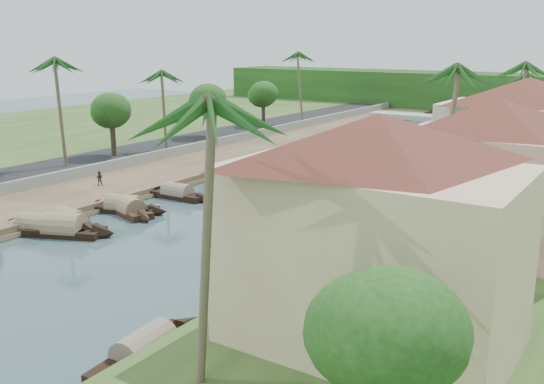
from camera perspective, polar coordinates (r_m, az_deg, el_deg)
The scene contains 37 objects.
ground at distance 40.91m, azimuth -14.81°, elevation -6.86°, with size 220.00×220.00×0.00m, color #384F55.
left_bank at distance 65.19m, azimuth -11.26°, elevation 1.49°, with size 10.00×180.00×0.80m, color brown.
right_bank at distance 48.17m, azimuth 20.06°, elevation -3.32°, with size 16.00×180.00×1.20m, color #2B471C.
road at distance 71.26m, azimuth -16.16°, elevation 2.51°, with size 8.00×180.00×1.40m, color black.
retaining_wall at distance 67.97m, azimuth -13.83°, elevation 2.68°, with size 0.40×180.00×1.10m, color gray.
treeline at distance 128.82m, azimuth 20.54°, elevation 8.60°, with size 120.00×14.00×8.00m.
bridge at distance 102.10m, azimuth 16.76°, elevation 6.40°, with size 28.00×4.00×2.40m.
building_near at distance 26.37m, azimuth 9.57°, elevation -3.56°, with size 14.85×14.85×10.20m.
building_mid at distance 40.93m, azimuth 20.04°, elevation 1.72°, with size 14.11×14.11×9.70m.
building_far at distance 54.60m, azimuth 22.58°, elevation 4.67°, with size 15.59×15.59×10.20m.
sampan_4 at distance 49.82m, azimuth -21.34°, elevation -3.10°, with size 7.59×3.59×2.13m.
sampan_5 at distance 48.38m, azimuth -18.90°, elevation -3.36°, with size 8.39×5.09×2.59m.
sampan_6 at distance 49.89m, azimuth -18.61°, elevation -2.83°, with size 8.22×2.50×2.40m.
sampan_7 at distance 53.35m, azimuth -13.76°, elevation -1.42°, with size 8.42×4.01×2.21m.
sampan_8 at distance 52.44m, azimuth -13.23°, elevation -1.65°, with size 7.31×3.75×2.21m.
sampan_9 at distance 57.05m, azimuth -8.90°, elevation -0.18°, with size 8.05×2.00×2.04m.
sampan_10 at distance 62.93m, azimuth -4.49°, elevation 1.29°, with size 7.99×3.89×2.17m.
sampan_11 at distance 64.37m, azimuth -3.57°, elevation 1.59°, with size 7.06×4.71×2.08m.
sampan_12 at distance 64.44m, azimuth -4.10°, elevation 1.58°, with size 7.39×2.82×1.79m.
sampan_13 at distance 68.38m, azimuth -1.54°, elevation 2.35°, with size 8.28×3.31×2.22m.
sampan_14 at distance 29.35m, azimuth -11.87°, elevation -14.46°, with size 2.28×8.68×2.09m.
sampan_15 at distance 40.09m, azimuth 1.38°, elevation -6.18°, with size 5.11×8.06×2.19m.
sampan_16 at distance 53.77m, azimuth 10.56°, elevation -1.13°, with size 2.69×9.43×2.26m.
canoe_2 at distance 62.05m, azimuth -4.27°, elevation 0.81°, with size 5.81×2.03×0.84m.
palm_0 at distance 21.63m, azimuth -7.18°, elevation 7.88°, with size 3.20×3.20×12.61m.
palm_1 at distance 34.27m, azimuth 10.76°, elevation 4.84°, with size 3.20×3.20×9.45m.
palm_2 at distance 46.75m, azimuth 16.27°, elevation 10.88°, with size 3.20×3.20×12.76m.
palm_3 at distance 65.61m, azimuth 22.39°, elevation 10.81°, with size 3.20×3.20×12.36m.
palm_5 at distance 66.72m, azimuth -19.59°, elevation 11.42°, with size 3.20×3.20×12.55m.
palm_6 at distance 74.21m, azimuth -10.23°, elevation 10.86°, with size 3.20×3.20×10.78m.
palm_7 at distance 79.98m, azimuth 22.93°, elevation 9.96°, with size 3.20×3.20×10.63m.
palm_8 at distance 97.16m, azimuth 2.85°, elevation 12.73°, with size 3.20×3.20×12.47m.
tree_3 at distance 71.44m, azimuth -14.88°, elevation 7.33°, with size 4.48×4.48×7.02m.
tree_4 at distance 83.80m, azimuth -6.06°, elevation 8.54°, with size 4.93×4.93×7.04m.
tree_5 at distance 94.54m, azimuth -0.83°, elevation 9.12°, with size 4.42×4.42×6.65m.
tree_7 at distance 18.10m, azimuth 10.66°, elevation -13.07°, with size 4.30×4.30×6.76m.
person_far at distance 60.22m, azimuth -15.94°, elevation 1.26°, with size 0.69×0.53×1.41m, color #313022.
Camera 1 is at (28.98, -25.09, 14.27)m, focal length 40.00 mm.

